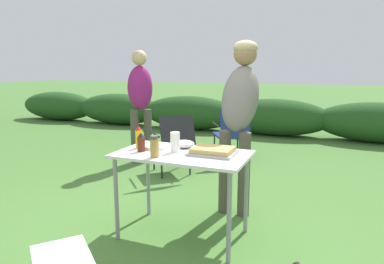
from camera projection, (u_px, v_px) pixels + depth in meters
name	position (u px, v px, depth m)	size (l,w,h in m)	color
ground_plane	(183.00, 235.00, 3.00)	(60.00, 60.00, 0.00)	#477533
shrub_hedge	(274.00, 117.00, 7.42)	(14.40, 0.90, 0.79)	#234C1E
folding_table	(183.00, 162.00, 2.87)	(1.10, 0.64, 0.74)	white
food_tray	(213.00, 151.00, 2.81)	(0.37, 0.29, 0.06)	#9E9EA3
plate_stack	(156.00, 146.00, 3.03)	(0.24, 0.24, 0.03)	white
mixing_bowl	(184.00, 144.00, 3.05)	(0.18, 0.18, 0.07)	silver
paper_cup_stack	(175.00, 142.00, 2.89)	(0.08, 0.08, 0.17)	white
spice_jar	(154.00, 147.00, 2.71)	(0.07, 0.07, 0.17)	#B2893D
bbq_sauce_bottle	(141.00, 143.00, 2.90)	(0.07, 0.07, 0.16)	#562314
mustard_bottle	(139.00, 137.00, 3.02)	(0.06, 0.06, 0.20)	yellow
standing_person_in_navy_coat	(240.00, 105.00, 3.36)	(0.40, 0.52, 1.71)	#4C473D
standing_person_in_red_jacket	(140.00, 96.00, 5.17)	(0.46, 0.46, 1.70)	#4C473D
camp_chair_green_behind_table	(174.00, 141.00, 4.61)	(0.74, 0.75, 0.83)	#232328
camp_chair_near_hedge	(232.00, 131.00, 5.35)	(0.70, 0.74, 0.83)	navy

